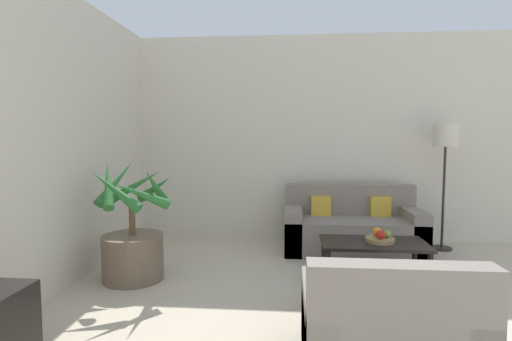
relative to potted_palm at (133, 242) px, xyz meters
name	(u,v)px	position (x,y,z in m)	size (l,w,h in m)	color
wall_back	(383,139)	(2.71, 1.73, 0.98)	(8.05, 0.06, 2.70)	beige
potted_palm	(133,242)	(0.00, 0.00, 0.00)	(0.75, 0.83, 1.17)	brown
sofa_loveseat	(352,229)	(2.24, 1.19, -0.10)	(1.61, 0.76, 0.77)	gray
floor_lamp	(446,144)	(3.35, 1.33, 0.92)	(0.29, 0.29, 1.53)	#2D2823
coffee_table	(374,246)	(2.31, 0.26, -0.06)	(1.01, 0.55, 0.35)	black
fruit_bowl	(380,240)	(2.37, 0.26, 0.01)	(0.28, 0.28, 0.04)	#997A4C
apple_red	(381,235)	(2.37, 0.21, 0.07)	(0.08, 0.08, 0.08)	red
apple_green	(387,234)	(2.44, 0.27, 0.07)	(0.07, 0.07, 0.07)	olive
orange_fruit	(377,231)	(2.36, 0.33, 0.07)	(0.09, 0.09, 0.09)	orange
armchair	(384,334)	(2.04, -1.40, -0.12)	(0.91, 0.85, 0.76)	gray
ottoman	(364,291)	(2.07, -0.56, -0.19)	(0.67, 0.47, 0.35)	gray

